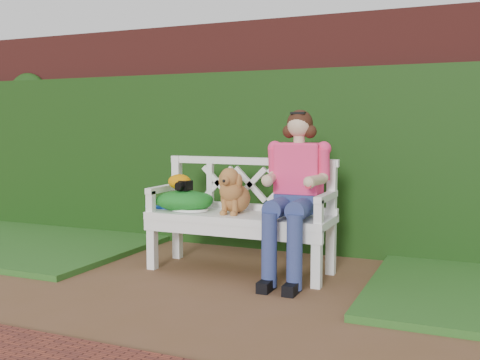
% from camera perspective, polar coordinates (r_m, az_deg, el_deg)
% --- Properties ---
extents(ground, '(60.00, 60.00, 0.00)m').
position_cam_1_polar(ground, '(4.01, -4.99, -11.68)').
color(ground, brown).
extents(brick_wall, '(10.00, 0.30, 2.20)m').
position_cam_1_polar(brick_wall, '(5.57, 4.23, 4.65)').
color(brick_wall, '#5D221E').
rests_on(brick_wall, ground).
extents(ivy_hedge, '(10.00, 0.18, 1.70)m').
position_cam_1_polar(ivy_hedge, '(5.38, 3.44, 1.96)').
color(ivy_hedge, '#16330F').
rests_on(ivy_hedge, ground).
extents(grass_left, '(2.60, 2.00, 0.05)m').
position_cam_1_polar(grass_left, '(6.11, -21.11, -5.78)').
color(grass_left, '#1F5418').
rests_on(grass_left, ground).
extents(garden_bench, '(1.64, 0.77, 0.48)m').
position_cam_1_polar(garden_bench, '(4.58, 0.00, -6.36)').
color(garden_bench, white).
rests_on(garden_bench, ground).
extents(seated_woman, '(0.55, 0.72, 1.24)m').
position_cam_1_polar(seated_woman, '(4.33, 5.79, -2.01)').
color(seated_woman, '#FF2854').
rests_on(seated_woman, ground).
extents(dog, '(0.29, 0.37, 0.38)m').
position_cam_1_polar(dog, '(4.51, -0.60, -1.02)').
color(dog, brown).
rests_on(dog, garden_bench).
extents(tennis_racket, '(0.66, 0.44, 0.03)m').
position_cam_1_polar(tennis_racket, '(4.69, -5.44, -2.95)').
color(tennis_racket, beige).
rests_on(tennis_racket, garden_bench).
extents(green_bag, '(0.61, 0.55, 0.17)m').
position_cam_1_polar(green_bag, '(4.70, -5.70, -2.06)').
color(green_bag, '#2E881F').
rests_on(green_bag, garden_bench).
extents(camera_item, '(0.14, 0.11, 0.08)m').
position_cam_1_polar(camera_item, '(4.69, -5.72, -0.54)').
color(camera_item, black).
rests_on(camera_item, green_bag).
extents(baseball_glove, '(0.24, 0.21, 0.13)m').
position_cam_1_polar(baseball_glove, '(4.74, -6.17, -0.18)').
color(baseball_glove, '#CA7904').
rests_on(baseball_glove, green_bag).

